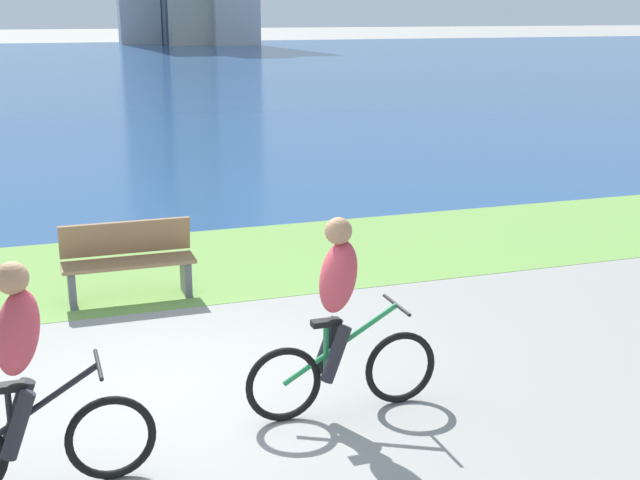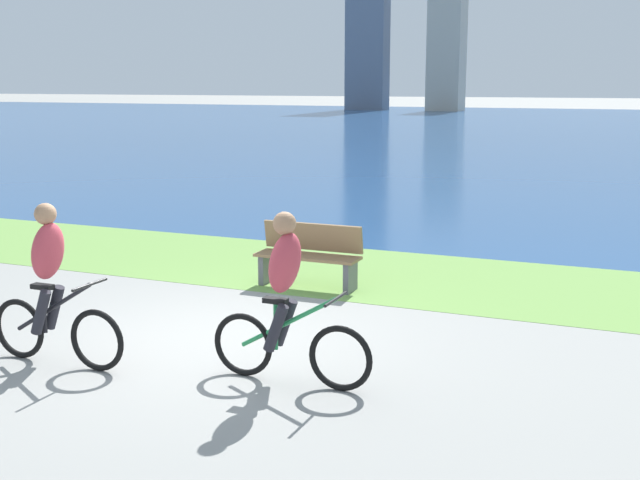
# 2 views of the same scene
# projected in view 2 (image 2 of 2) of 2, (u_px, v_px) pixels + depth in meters

# --- Properties ---
(ground_plane) EXTENTS (300.00, 300.00, 0.00)m
(ground_plane) POSITION_uv_depth(u_px,v_px,m) (208.00, 340.00, 9.12)
(ground_plane) COLOR gray
(grass_strip_bayside) EXTENTS (120.00, 3.34, 0.01)m
(grass_strip_bayside) POSITION_uv_depth(u_px,v_px,m) (334.00, 269.00, 12.55)
(grass_strip_bayside) COLOR #6B9947
(grass_strip_bayside) RESTS_ON ground
(bay_water_surface) EXTENTS (300.00, 79.83, 0.00)m
(bay_water_surface) POSITION_uv_depth(u_px,v_px,m) (584.00, 129.00, 50.13)
(bay_water_surface) COLOR navy
(bay_water_surface) RESTS_ON ground
(cyclist_lead) EXTENTS (1.67, 0.52, 1.68)m
(cyclist_lead) POSITION_uv_depth(u_px,v_px,m) (287.00, 299.00, 7.68)
(cyclist_lead) COLOR black
(cyclist_lead) RESTS_ON ground
(cyclist_trailing) EXTENTS (1.65, 0.52, 1.68)m
(cyclist_trailing) POSITION_uv_depth(u_px,v_px,m) (51.00, 285.00, 8.20)
(cyclist_trailing) COLOR black
(cyclist_trailing) RESTS_ON ground
(bench_near_path) EXTENTS (1.50, 0.47, 0.90)m
(bench_near_path) POSITION_uv_depth(u_px,v_px,m) (309.00, 256.00, 11.43)
(bench_near_path) COLOR olive
(bench_near_path) RESTS_ON ground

